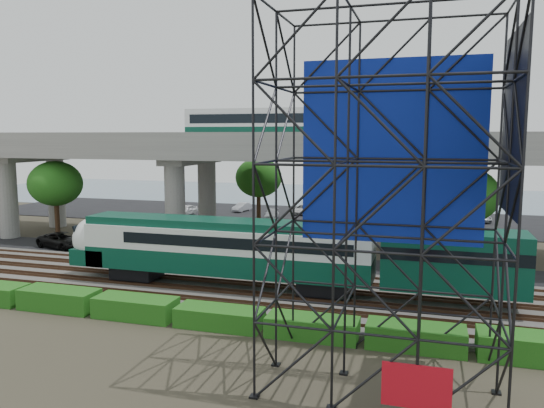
% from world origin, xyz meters
% --- Properties ---
extents(ground, '(140.00, 140.00, 0.00)m').
position_xyz_m(ground, '(0.00, 0.00, 0.00)').
color(ground, '#474233').
rests_on(ground, ground).
extents(ballast_bed, '(90.00, 12.00, 0.20)m').
position_xyz_m(ballast_bed, '(0.00, 2.00, 0.10)').
color(ballast_bed, slate).
rests_on(ballast_bed, ground).
extents(service_road, '(90.00, 5.00, 0.08)m').
position_xyz_m(service_road, '(0.00, 10.50, 0.04)').
color(service_road, black).
rests_on(service_road, ground).
extents(parking_lot, '(90.00, 18.00, 0.08)m').
position_xyz_m(parking_lot, '(0.00, 34.00, 0.04)').
color(parking_lot, black).
rests_on(parking_lot, ground).
extents(harbor_water, '(140.00, 40.00, 0.03)m').
position_xyz_m(harbor_water, '(0.00, 56.00, 0.01)').
color(harbor_water, slate).
rests_on(harbor_water, ground).
extents(rail_tracks, '(90.00, 9.52, 0.16)m').
position_xyz_m(rail_tracks, '(0.00, 2.00, 0.28)').
color(rail_tracks, '#472D1E').
rests_on(rail_tracks, ballast_bed).
extents(commuter_train, '(29.30, 3.06, 4.30)m').
position_xyz_m(commuter_train, '(0.98, 2.00, 2.88)').
color(commuter_train, black).
rests_on(commuter_train, rail_tracks).
extents(overpass, '(80.00, 12.00, 12.40)m').
position_xyz_m(overpass, '(-0.29, 16.00, 8.21)').
color(overpass, '#9E9B93').
rests_on(overpass, ground).
extents(scaffold_tower, '(9.36, 6.36, 15.00)m').
position_xyz_m(scaffold_tower, '(9.69, -7.98, 7.47)').
color(scaffold_tower, black).
rests_on(scaffold_tower, ground).
extents(hedge_strip, '(34.60, 1.80, 1.20)m').
position_xyz_m(hedge_strip, '(1.01, -4.30, 0.56)').
color(hedge_strip, '#145513').
rests_on(hedge_strip, ground).
extents(trees, '(40.94, 16.94, 7.69)m').
position_xyz_m(trees, '(-4.67, 16.17, 5.57)').
color(trees, '#382314').
rests_on(trees, ground).
extents(suv, '(5.37, 3.46, 1.38)m').
position_xyz_m(suv, '(-19.73, 9.75, 0.77)').
color(suv, black).
rests_on(suv, service_road).
extents(parked_cars, '(37.37, 9.29, 1.29)m').
position_xyz_m(parked_cars, '(0.69, 33.59, 0.67)').
color(parked_cars, silver).
rests_on(parked_cars, parking_lot).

